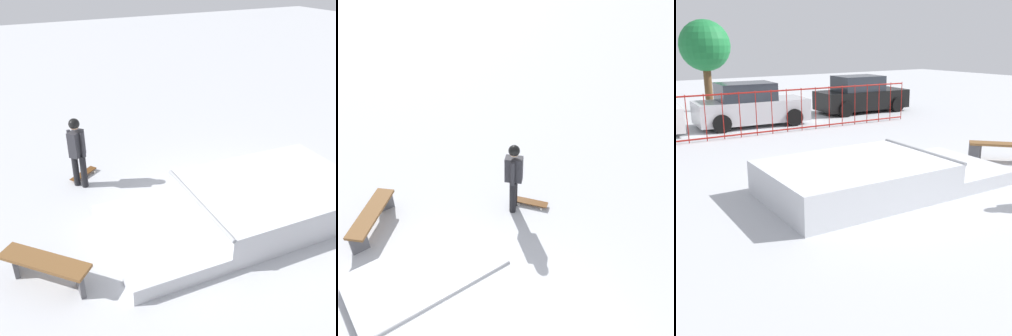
# 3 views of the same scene
# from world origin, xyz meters

# --- Properties ---
(skater) EXTENTS (0.43, 0.42, 1.73)m
(skater) POSITION_xyz_m (2.39, -2.72, 1.01)
(skater) COLOR black
(skater) RESTS_ON ground
(skateboard) EXTENTS (0.77, 0.62, 0.09)m
(skateboard) POSITION_xyz_m (2.23, -3.12, 0.08)
(skateboard) COLOR #593314
(skateboard) RESTS_ON ground
(park_bench) EXTENTS (1.39, 1.44, 0.48)m
(park_bench) POSITION_xyz_m (3.75, 0.11, 0.36)
(park_bench) COLOR brown
(park_bench) RESTS_ON ground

